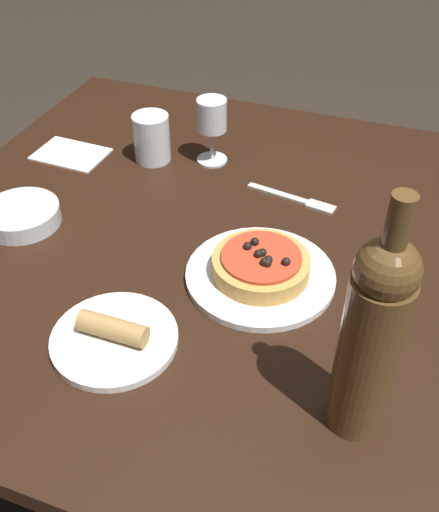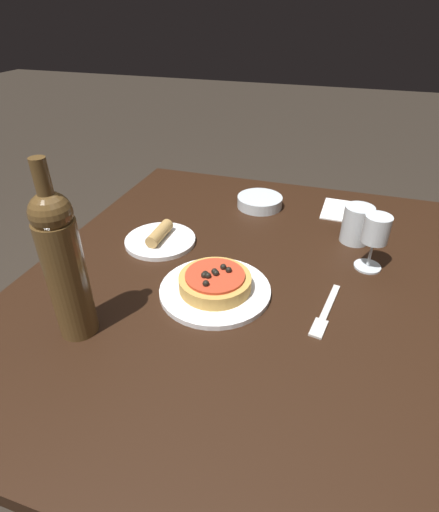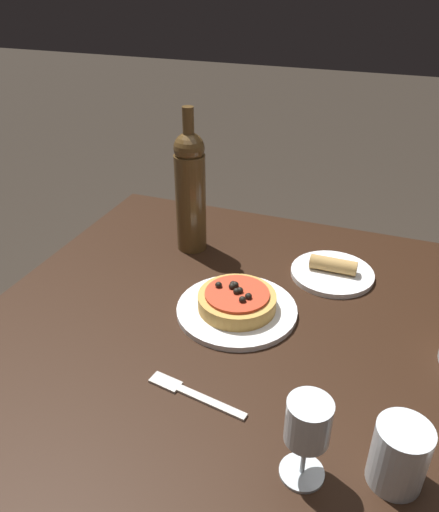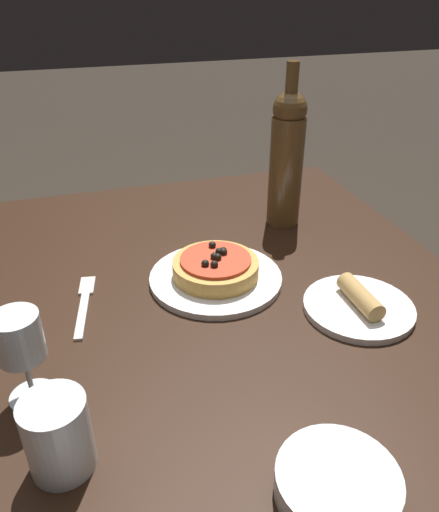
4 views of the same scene
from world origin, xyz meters
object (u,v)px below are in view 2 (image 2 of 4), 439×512
(dining_table, at_px, (257,309))
(fork, at_px, (325,313))
(wine_bottle, at_px, (64,264))
(pizza, at_px, (215,281))
(water_cup, at_px, (357,224))
(side_bowl, at_px, (260,202))
(dinner_plate, at_px, (215,290))
(wine_glass, at_px, (376,232))
(side_plate, at_px, (160,239))

(dining_table, distance_m, fork, 0.20)
(wine_bottle, bearing_deg, pizza, -48.32)
(water_cup, distance_m, fork, 0.33)
(side_bowl, xyz_separation_m, fork, (-0.45, -0.24, -0.01))
(side_bowl, bearing_deg, dinner_plate, -179.36)
(wine_glass, height_order, fork, wine_glass)
(fork, bearing_deg, wine_glass, 167.75)
(dinner_plate, distance_m, water_cup, 0.43)
(dining_table, distance_m, wine_bottle, 0.47)
(dining_table, height_order, pizza, pizza)
(wine_bottle, bearing_deg, wine_glass, -53.36)
(wine_glass, bearing_deg, dinner_plate, 122.80)
(dinner_plate, height_order, water_cup, water_cup)
(dinner_plate, relative_size, fork, 1.35)
(dining_table, height_order, water_cup, water_cup)
(pizza, relative_size, wine_bottle, 0.46)
(wine_glass, distance_m, side_bowl, 0.42)
(side_plate, bearing_deg, dining_table, -104.87)
(dinner_plate, relative_size, side_plate, 1.31)
(dinner_plate, bearing_deg, fork, -89.76)
(wine_bottle, distance_m, side_bowl, 0.69)
(water_cup, xyz_separation_m, side_bowl, (0.13, 0.29, -0.03))
(dining_table, bearing_deg, pizza, 136.09)
(pizza, xyz_separation_m, wine_bottle, (-0.19, 0.22, 0.12))
(dining_table, distance_m, side_plate, 0.31)
(side_bowl, bearing_deg, dining_table, -167.17)
(dining_table, height_order, wine_glass, wine_glass)
(water_cup, bearing_deg, wine_glass, -163.06)
(dining_table, distance_m, dinner_plate, 0.15)
(side_plate, bearing_deg, dinner_plate, -127.49)
(dinner_plate, xyz_separation_m, side_bowl, (0.45, 0.01, 0.01))
(water_cup, distance_m, side_plate, 0.52)
(pizza, distance_m, fork, 0.24)
(side_bowl, distance_m, fork, 0.51)
(dining_table, height_order, dinner_plate, dinner_plate)
(dinner_plate, height_order, pizza, pizza)
(wine_bottle, xyz_separation_m, fork, (0.19, -0.45, -0.15))
(pizza, xyz_separation_m, wine_glass, (0.21, -0.32, 0.07))
(side_plate, bearing_deg, side_bowl, -34.30)
(pizza, xyz_separation_m, water_cup, (0.33, -0.28, 0.02))
(dining_table, height_order, fork, fork)
(wine_bottle, height_order, water_cup, wine_bottle)
(dinner_plate, distance_m, side_plate, 0.26)
(wine_glass, bearing_deg, wine_bottle, 126.64)
(water_cup, bearing_deg, fork, 172.25)
(dining_table, bearing_deg, water_cup, -39.88)
(wine_bottle, height_order, side_plate, wine_bottle)
(dining_table, xyz_separation_m, water_cup, (0.24, -0.20, 0.14))
(side_bowl, bearing_deg, water_cup, -113.86)
(dinner_plate, height_order, wine_glass, wine_glass)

